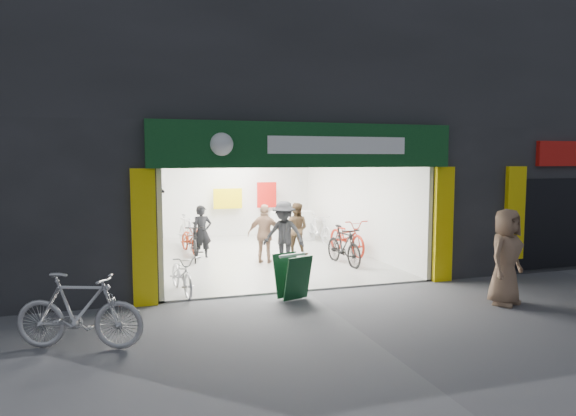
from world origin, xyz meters
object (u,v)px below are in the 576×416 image
bike_left_front (182,274)px  sandwich_board (292,275)px  parked_bike (79,311)px  pedestrian_near (506,257)px  bike_right_front (344,246)px

bike_left_front → sandwich_board: 2.31m
bike_left_front → parked_bike: (-1.75, -2.67, 0.15)m
parked_bike → sandwich_board: bearing=-47.3°
bike_left_front → pedestrian_near: size_ratio=0.87×
parked_bike → sandwich_board: size_ratio=2.14×
parked_bike → bike_right_front: bearing=-34.8°
bike_left_front → bike_right_front: bike_right_front is taller
bike_right_front → parked_bike: size_ratio=0.92×
bike_left_front → bike_right_front: 4.58m
bike_left_front → bike_right_front: size_ratio=0.92×
bike_left_front → pedestrian_near: pedestrian_near is taller
bike_right_front → sandwich_board: size_ratio=1.96×
bike_right_front → pedestrian_near: pedestrian_near is taller
bike_right_front → sandwich_board: 3.51m
bike_right_front → parked_bike: parked_bike is taller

